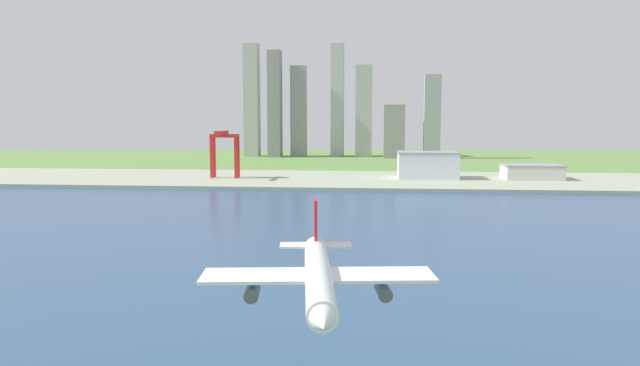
{
  "coord_description": "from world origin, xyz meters",
  "views": [
    {
      "loc": [
        28.39,
        9.52,
        49.8
      ],
      "look_at": [
        11.23,
        184.78,
        31.0
      ],
      "focal_mm": 33.14,
      "sensor_mm": 36.0,
      "label": 1
    }
  ],
  "objects_px": {
    "airplane_landing": "(318,276)",
    "warehouse_annex": "(532,172)",
    "warehouse_main": "(428,165)",
    "port_crane_red": "(224,145)"
  },
  "relations": [
    {
      "from": "port_crane_red",
      "to": "warehouse_annex",
      "type": "distance_m",
      "value": 250.66
    },
    {
      "from": "port_crane_red",
      "to": "warehouse_main",
      "type": "distance_m",
      "value": 167.27
    },
    {
      "from": "port_crane_red",
      "to": "warehouse_annex",
      "type": "bearing_deg",
      "value": 3.76
    },
    {
      "from": "airplane_landing",
      "to": "warehouse_annex",
      "type": "xyz_separation_m",
      "value": [
        132.85,
        403.13,
        -18.16
      ]
    },
    {
      "from": "port_crane_red",
      "to": "warehouse_main",
      "type": "xyz_separation_m",
      "value": [
        165.78,
        14.83,
        -16.6
      ]
    },
    {
      "from": "warehouse_annex",
      "to": "airplane_landing",
      "type": "bearing_deg",
      "value": -108.24
    },
    {
      "from": "warehouse_main",
      "to": "warehouse_annex",
      "type": "height_order",
      "value": "warehouse_main"
    },
    {
      "from": "airplane_landing",
      "to": "warehouse_annex",
      "type": "relative_size",
      "value": 0.95
    },
    {
      "from": "warehouse_annex",
      "to": "port_crane_red",
      "type": "bearing_deg",
      "value": -176.24
    },
    {
      "from": "airplane_landing",
      "to": "warehouse_main",
      "type": "relative_size",
      "value": 0.89
    }
  ]
}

